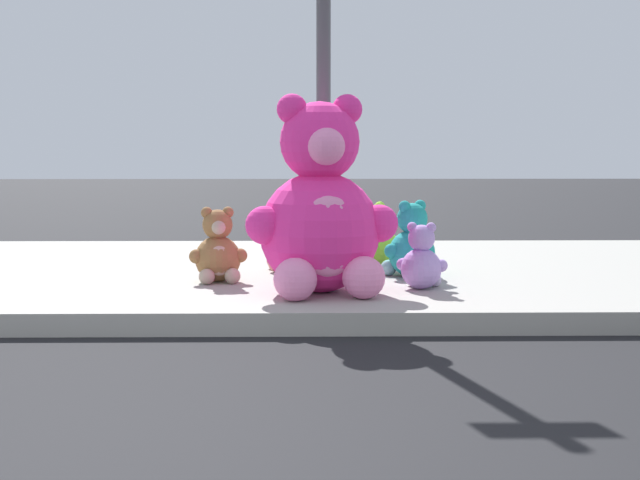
% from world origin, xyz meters
% --- Properties ---
extents(sidewalk, '(28.00, 4.40, 0.15)m').
position_xyz_m(sidewalk, '(0.00, 5.20, 0.07)').
color(sidewalk, '#9E9B93').
rests_on(sidewalk, ground_plane).
extents(sign_pole, '(0.56, 0.11, 3.20)m').
position_xyz_m(sign_pole, '(1.00, 4.40, 1.85)').
color(sign_pole, '#4C4C51').
rests_on(sign_pole, sidewalk).
extents(plush_pink_large, '(1.08, 0.98, 1.41)m').
position_xyz_m(plush_pink_large, '(0.97, 3.81, 0.71)').
color(plush_pink_large, '#F22D93').
rests_on(plush_pink_large, sidewalk).
extents(plush_teal, '(0.43, 0.44, 0.61)m').
position_xyz_m(plush_teal, '(1.70, 4.62, 0.40)').
color(plush_teal, teal).
rests_on(plush_teal, sidewalk).
extents(plush_brown, '(0.44, 0.40, 0.58)m').
position_xyz_m(plush_brown, '(0.19, 4.35, 0.38)').
color(plush_brown, olive).
rests_on(plush_brown, sidewalk).
extents(plush_lime, '(0.39, 0.43, 0.57)m').
position_xyz_m(plush_lime, '(1.48, 5.17, 0.38)').
color(plush_lime, '#8CD133').
rests_on(plush_lime, sidewalk).
extents(plush_lavender, '(0.37, 0.35, 0.49)m').
position_xyz_m(plush_lavender, '(1.71, 3.98, 0.35)').
color(plush_lavender, '#B28CD8').
rests_on(plush_lavender, sidewalk).
extents(plush_red, '(0.47, 0.53, 0.69)m').
position_xyz_m(plush_red, '(0.77, 5.01, 0.43)').
color(plush_red, red).
rests_on(plush_red, sidewalk).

